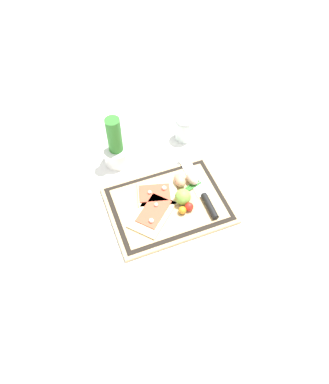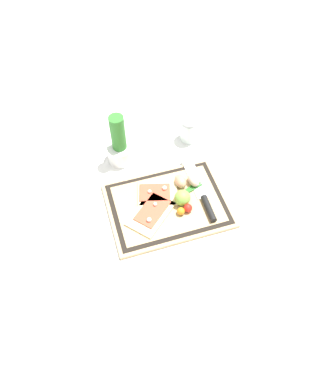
{
  "view_description": "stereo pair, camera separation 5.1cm",
  "coord_description": "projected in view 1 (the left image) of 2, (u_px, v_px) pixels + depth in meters",
  "views": [
    {
      "loc": [
        -0.27,
        -0.66,
        1.06
      ],
      "look_at": [
        0.0,
        0.04,
        0.03
      ],
      "focal_mm": 35.0,
      "sensor_mm": 36.0,
      "label": 1
    },
    {
      "loc": [
        -0.22,
        -0.68,
        1.06
      ],
      "look_at": [
        0.0,
        0.04,
        0.03
      ],
      "focal_mm": 35.0,
      "sensor_mm": 36.0,
      "label": 2
    }
  ],
  "objects": [
    {
      "name": "sauce_jar",
      "position": [
        185.0,
        129.0,
        1.44
      ],
      "size": [
        0.07,
        0.07,
        0.1
      ],
      "color": "silver",
      "rests_on": "ground_plane"
    },
    {
      "name": "knife",
      "position": [
        204.0,
        196.0,
        1.27
      ],
      "size": [
        0.04,
        0.29,
        0.02
      ],
      "color": "silver",
      "rests_on": "cutting_board"
    },
    {
      "name": "herb_pot",
      "position": [
        116.0,
        148.0,
        1.34
      ],
      "size": [
        0.1,
        0.1,
        0.21
      ],
      "color": "white",
      "rests_on": "ground_plane"
    },
    {
      "name": "cherry_tomato_yellow",
      "position": [
        182.0,
        210.0,
        1.23
      ],
      "size": [
        0.03,
        0.03,
        0.03
      ],
      "primitive_type": "sphere",
      "color": "orange",
      "rests_on": "cutting_board"
    },
    {
      "name": "cutting_board",
      "position": [
        168.0,
        205.0,
        1.27
      ],
      "size": [
        0.4,
        0.3,
        0.02
      ],
      "color": "tan",
      "rests_on": "ground_plane"
    },
    {
      "name": "ground_plane",
      "position": [
        168.0,
        206.0,
        1.28
      ],
      "size": [
        6.0,
        6.0,
        0.0
      ],
      "primitive_type": "plane",
      "color": "white"
    },
    {
      "name": "pizza_slice_near",
      "position": [
        153.0,
        214.0,
        1.23
      ],
      "size": [
        0.19,
        0.18,
        0.02
      ],
      "color": "beige",
      "rests_on": "cutting_board"
    },
    {
      "name": "lime",
      "position": [
        183.0,
        197.0,
        1.25
      ],
      "size": [
        0.05,
        0.05,
        0.05
      ],
      "primitive_type": "sphere",
      "color": "#7FB742",
      "rests_on": "cutting_board"
    },
    {
      "name": "egg_pink",
      "position": [
        192.0,
        178.0,
        1.3
      ],
      "size": [
        0.04,
        0.06,
        0.04
      ],
      "primitive_type": "ellipsoid",
      "color": "beige",
      "rests_on": "cutting_board"
    },
    {
      "name": "pizza_slice_far",
      "position": [
        157.0,
        193.0,
        1.28
      ],
      "size": [
        0.16,
        0.14,
        0.02
      ],
      "color": "beige",
      "rests_on": "cutting_board"
    },
    {
      "name": "egg_brown",
      "position": [
        180.0,
        180.0,
        1.3
      ],
      "size": [
        0.04,
        0.06,
        0.04
      ],
      "primitive_type": "ellipsoid",
      "color": "tan",
      "rests_on": "cutting_board"
    },
    {
      "name": "cherry_tomato_red",
      "position": [
        189.0,
        207.0,
        1.24
      ],
      "size": [
        0.03,
        0.03,
        0.03
      ],
      "primitive_type": "sphere",
      "color": "red",
      "rests_on": "cutting_board"
    },
    {
      "name": "scallion_bunch",
      "position": [
        171.0,
        203.0,
        1.26
      ],
      "size": [
        0.26,
        0.12,
        0.01
      ],
      "color": "#2D7528",
      "rests_on": "cutting_board"
    }
  ]
}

